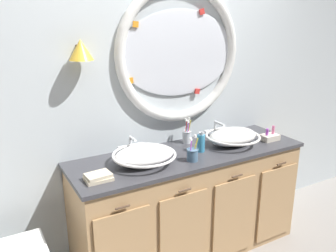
% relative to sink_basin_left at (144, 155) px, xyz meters
% --- Properties ---
extents(back_wall_assembly, '(6.40, 0.26, 2.60)m').
position_rel_sink_basin_left_xyz_m(back_wall_assembly, '(0.31, 0.36, 0.36)').
color(back_wall_assembly, silver).
rests_on(back_wall_assembly, ground_plane).
extents(vanity_counter, '(1.93, 0.63, 0.91)m').
position_rel_sink_basin_left_xyz_m(vanity_counter, '(0.41, 0.03, -0.52)').
color(vanity_counter, tan).
rests_on(vanity_counter, ground_plane).
extents(sink_basin_left, '(0.47, 0.47, 0.13)m').
position_rel_sink_basin_left_xyz_m(sink_basin_left, '(0.00, 0.00, 0.00)').
color(sink_basin_left, white).
rests_on(sink_basin_left, vanity_counter).
extents(sink_basin_right, '(0.46, 0.46, 0.14)m').
position_rel_sink_basin_left_xyz_m(sink_basin_right, '(0.83, -0.00, 0.00)').
color(sink_basin_right, white).
rests_on(sink_basin_right, vanity_counter).
extents(faucet_set_left, '(0.22, 0.12, 0.14)m').
position_rel_sink_basin_left_xyz_m(faucet_set_left, '(-0.00, 0.24, -0.01)').
color(faucet_set_left, silver).
rests_on(faucet_set_left, vanity_counter).
extents(faucet_set_right, '(0.23, 0.15, 0.15)m').
position_rel_sink_basin_left_xyz_m(faucet_set_right, '(0.83, 0.24, -0.01)').
color(faucet_set_right, silver).
rests_on(faucet_set_right, vanity_counter).
extents(toothbrush_holder_left, '(0.09, 0.09, 0.20)m').
position_rel_sink_basin_left_xyz_m(toothbrush_holder_left, '(0.34, -0.13, -0.02)').
color(toothbrush_holder_left, slate).
rests_on(toothbrush_holder_left, vanity_counter).
extents(toothbrush_holder_right, '(0.08, 0.08, 0.22)m').
position_rel_sink_basin_left_xyz_m(toothbrush_holder_right, '(0.51, 0.22, -0.00)').
color(toothbrush_holder_right, silver).
rests_on(toothbrush_holder_right, vanity_counter).
extents(soap_dispenser, '(0.06, 0.07, 0.17)m').
position_rel_sink_basin_left_xyz_m(soap_dispenser, '(0.50, -0.01, 0.01)').
color(soap_dispenser, '#388EBC').
rests_on(soap_dispenser, vanity_counter).
extents(folded_hand_towel, '(0.18, 0.13, 0.05)m').
position_rel_sink_basin_left_xyz_m(folded_hand_towel, '(-0.39, -0.10, -0.05)').
color(folded_hand_towel, beige).
rests_on(folded_hand_towel, vanity_counter).
extents(toiletry_basket, '(0.16, 0.11, 0.12)m').
position_rel_sink_basin_left_xyz_m(toiletry_basket, '(1.18, -0.08, -0.04)').
color(toiletry_basket, beige).
rests_on(toiletry_basket, vanity_counter).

